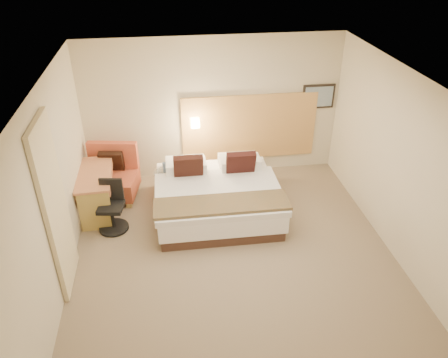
{
  "coord_description": "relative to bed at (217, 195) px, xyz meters",
  "views": [
    {
      "loc": [
        -0.87,
        -5.1,
        4.42
      ],
      "look_at": [
        -0.08,
        0.43,
        1.06
      ],
      "focal_mm": 35.0,
      "sensor_mm": 36.0,
      "label": 1
    }
  ],
  "objects": [
    {
      "name": "floor",
      "position": [
        0.11,
        -1.12,
        -0.34
      ],
      "size": [
        4.8,
        5.0,
        0.02
      ],
      "primitive_type": "cube",
      "color": "#766550",
      "rests_on": "ground"
    },
    {
      "name": "ceiling",
      "position": [
        0.11,
        -1.12,
        2.38
      ],
      "size": [
        4.8,
        5.0,
        0.02
      ],
      "primitive_type": "cube",
      "color": "white",
      "rests_on": "floor"
    },
    {
      "name": "wall_back",
      "position": [
        0.11,
        1.39,
        1.02
      ],
      "size": [
        4.8,
        0.02,
        2.7
      ],
      "primitive_type": "cube",
      "color": "beige",
      "rests_on": "floor"
    },
    {
      "name": "wall_front",
      "position": [
        0.11,
        -3.63,
        1.02
      ],
      "size": [
        4.8,
        0.02,
        2.7
      ],
      "primitive_type": "cube",
      "color": "beige",
      "rests_on": "floor"
    },
    {
      "name": "wall_left",
      "position": [
        -2.3,
        -1.12,
        1.02
      ],
      "size": [
        0.02,
        5.0,
        2.7
      ],
      "primitive_type": "cube",
      "color": "beige",
      "rests_on": "floor"
    },
    {
      "name": "wall_right",
      "position": [
        2.52,
        -1.12,
        1.02
      ],
      "size": [
        0.02,
        5.0,
        2.7
      ],
      "primitive_type": "cube",
      "color": "beige",
      "rests_on": "floor"
    },
    {
      "name": "headboard_panel",
      "position": [
        0.81,
        1.35,
        0.62
      ],
      "size": [
        2.6,
        0.04,
        1.3
      ],
      "primitive_type": "cube",
      "color": "#BC8949",
      "rests_on": "wall_back"
    },
    {
      "name": "art_frame",
      "position": [
        2.13,
        1.36,
        1.17
      ],
      "size": [
        0.62,
        0.03,
        0.47
      ],
      "primitive_type": "cube",
      "color": "black",
      "rests_on": "wall_back"
    },
    {
      "name": "art_canvas",
      "position": [
        2.13,
        1.34,
        1.17
      ],
      "size": [
        0.54,
        0.01,
        0.39
      ],
      "primitive_type": "cube",
      "color": "gray",
      "rests_on": "wall_back"
    },
    {
      "name": "lamp_arm",
      "position": [
        -0.24,
        1.3,
        0.82
      ],
      "size": [
        0.02,
        0.12,
        0.02
      ],
      "primitive_type": "cylinder",
      "rotation": [
        1.57,
        0.0,
        0.0
      ],
      "color": "white",
      "rests_on": "wall_back"
    },
    {
      "name": "lamp_shade",
      "position": [
        -0.24,
        1.24,
        0.82
      ],
      "size": [
        0.15,
        0.15,
        0.15
      ],
      "primitive_type": "cube",
      "color": "#FDEBC5",
      "rests_on": "wall_back"
    },
    {
      "name": "curtain",
      "position": [
        -2.25,
        -1.37,
        0.89
      ],
      "size": [
        0.06,
        0.9,
        2.42
      ],
      "primitive_type": "cube",
      "color": "beige",
      "rests_on": "wall_left"
    },
    {
      "name": "bottle_a",
      "position": [
        -0.86,
        0.58,
        0.3
      ],
      "size": [
        0.06,
        0.06,
        0.19
      ],
      "primitive_type": "cylinder",
      "rotation": [
        0.0,
        0.0,
        -0.09
      ],
      "color": "#7C98C0",
      "rests_on": "side_table"
    },
    {
      "name": "bottle_b",
      "position": [
        -0.83,
        0.58,
        0.3
      ],
      "size": [
        0.06,
        0.06,
        0.19
      ],
      "primitive_type": "cylinder",
      "rotation": [
        0.0,
        0.0,
        -0.09
      ],
      "color": "#92C3E3",
      "rests_on": "side_table"
    },
    {
      "name": "menu_folder",
      "position": [
        -0.71,
        0.49,
        0.31
      ],
      "size": [
        0.13,
        0.06,
        0.21
      ],
      "primitive_type": "cube",
      "rotation": [
        0.0,
        0.0,
        -0.09
      ],
      "color": "#302113",
      "rests_on": "side_table"
    },
    {
      "name": "bed",
      "position": [
        0.0,
        0.0,
        0.0
      ],
      "size": [
        2.11,
        2.02,
        1.01
      ],
      "color": "#412920",
      "rests_on": "floor"
    },
    {
      "name": "lounge_chair",
      "position": [
        -1.82,
        0.79,
        0.05
      ],
      "size": [
        1.02,
        0.93,
        0.95
      ],
      "color": "#9F664A",
      "rests_on": "floor"
    },
    {
      "name": "side_table",
      "position": [
        -0.82,
        0.54,
        -0.03
      ],
      "size": [
        0.52,
        0.52,
        0.53
      ],
      "color": "white",
      "rests_on": "floor"
    },
    {
      "name": "desk",
      "position": [
        -2.0,
        0.31,
        0.27
      ],
      "size": [
        0.61,
        1.23,
        0.76
      ],
      "color": "#BC7149",
      "rests_on": "floor"
    },
    {
      "name": "desk_chair",
      "position": [
        -1.74,
        -0.23,
        0.02
      ],
      "size": [
        0.55,
        0.55,
        0.85
      ],
      "color": "black",
      "rests_on": "floor"
    }
  ]
}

